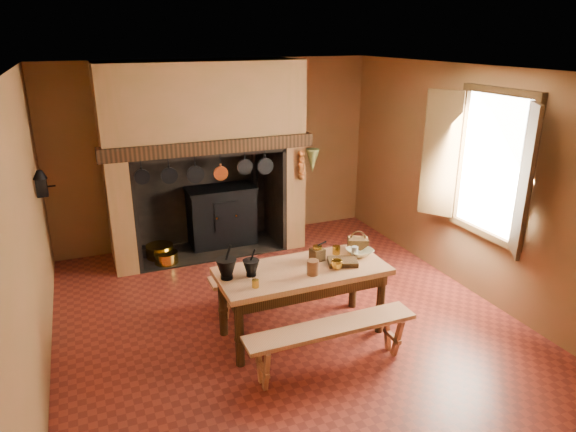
# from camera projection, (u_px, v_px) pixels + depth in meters

# --- Properties ---
(floor) EXTENTS (5.50, 5.50, 0.00)m
(floor) POSITION_uv_depth(u_px,v_px,m) (284.00, 319.00, 5.99)
(floor) COLOR maroon
(floor) RESTS_ON ground
(ceiling) EXTENTS (5.50, 5.50, 0.00)m
(ceiling) POSITION_uv_depth(u_px,v_px,m) (283.00, 70.00, 5.05)
(ceiling) COLOR silver
(ceiling) RESTS_ON back_wall
(back_wall) EXTENTS (5.00, 0.02, 2.80)m
(back_wall) POSITION_uv_depth(u_px,v_px,m) (217.00, 153.00, 7.91)
(back_wall) COLOR brown
(back_wall) RESTS_ON floor
(wall_left) EXTENTS (0.02, 5.50, 2.80)m
(wall_left) POSITION_uv_depth(u_px,v_px,m) (26.00, 238.00, 4.62)
(wall_left) COLOR brown
(wall_left) RESTS_ON floor
(wall_right) EXTENTS (0.02, 5.50, 2.80)m
(wall_right) POSITION_uv_depth(u_px,v_px,m) (469.00, 181.00, 6.42)
(wall_right) COLOR brown
(wall_right) RESTS_ON floor
(wall_front) EXTENTS (5.00, 0.02, 2.80)m
(wall_front) POSITION_uv_depth(u_px,v_px,m) (452.00, 337.00, 3.12)
(wall_front) COLOR brown
(wall_front) RESTS_ON floor
(chimney_breast) EXTENTS (2.95, 0.96, 2.80)m
(chimney_breast) POSITION_uv_depth(u_px,v_px,m) (203.00, 133.00, 7.28)
(chimney_breast) COLOR brown
(chimney_breast) RESTS_ON floor
(iron_range) EXTENTS (1.12, 0.55, 1.60)m
(iron_range) POSITION_uv_depth(u_px,v_px,m) (222.00, 215.00, 7.94)
(iron_range) COLOR black
(iron_range) RESTS_ON floor
(hearth_pans) EXTENTS (0.51, 0.62, 0.20)m
(hearth_pans) POSITION_uv_depth(u_px,v_px,m) (161.00, 254.00, 7.51)
(hearth_pans) COLOR #B28D29
(hearth_pans) RESTS_ON floor
(hanging_pans) EXTENTS (1.92, 0.29, 0.27)m
(hanging_pans) POSITION_uv_depth(u_px,v_px,m) (211.00, 172.00, 6.98)
(hanging_pans) COLOR black
(hanging_pans) RESTS_ON chimney_breast
(onion_string) EXTENTS (0.12, 0.10, 0.46)m
(onion_string) POSITION_uv_depth(u_px,v_px,m) (301.00, 165.00, 7.46)
(onion_string) COLOR #97551B
(onion_string) RESTS_ON chimney_breast
(herb_bunch) EXTENTS (0.20, 0.20, 0.35)m
(herb_bunch) POSITION_uv_depth(u_px,v_px,m) (312.00, 161.00, 7.51)
(herb_bunch) COLOR #525A2A
(herb_bunch) RESTS_ON chimney_breast
(window) EXTENTS (0.39, 1.75, 1.76)m
(window) POSITION_uv_depth(u_px,v_px,m) (485.00, 166.00, 5.91)
(window) COLOR white
(window) RESTS_ON wall_right
(wall_coffee_mill) EXTENTS (0.23, 0.16, 0.31)m
(wall_coffee_mill) POSITION_uv_depth(u_px,v_px,m) (41.00, 182.00, 5.96)
(wall_coffee_mill) COLOR black
(wall_coffee_mill) RESTS_ON wall_left
(work_table) EXTENTS (1.82, 0.81, 0.79)m
(work_table) POSITION_uv_depth(u_px,v_px,m) (302.00, 279.00, 5.49)
(work_table) COLOR tan
(work_table) RESTS_ON floor
(bench_front) EXTENTS (1.74, 0.31, 0.49)m
(bench_front) POSITION_uv_depth(u_px,v_px,m) (331.00, 336.00, 4.98)
(bench_front) COLOR tan
(bench_front) RESTS_ON floor
(bench_back) EXTENTS (1.70, 0.30, 0.48)m
(bench_back) POSITION_uv_depth(u_px,v_px,m) (280.00, 279.00, 6.16)
(bench_back) COLOR tan
(bench_back) RESTS_ON floor
(mortar_large) EXTENTS (0.21, 0.21, 0.36)m
(mortar_large) POSITION_uv_depth(u_px,v_px,m) (226.00, 268.00, 5.18)
(mortar_large) COLOR black
(mortar_large) RESTS_ON work_table
(mortar_small) EXTENTS (0.17, 0.17, 0.30)m
(mortar_small) POSITION_uv_depth(u_px,v_px,m) (251.00, 267.00, 5.25)
(mortar_small) COLOR black
(mortar_small) RESTS_ON work_table
(coffee_grinder) EXTENTS (0.19, 0.16, 0.21)m
(coffee_grinder) POSITION_uv_depth(u_px,v_px,m) (317.00, 253.00, 5.62)
(coffee_grinder) COLOR #3E2A13
(coffee_grinder) RESTS_ON work_table
(brass_mug_a) EXTENTS (0.09, 0.09, 0.08)m
(brass_mug_a) POSITION_uv_depth(u_px,v_px,m) (256.00, 284.00, 5.03)
(brass_mug_a) COLOR #B28D29
(brass_mug_a) RESTS_ON work_table
(brass_mug_b) EXTENTS (0.09, 0.09, 0.10)m
(brass_mug_b) POSITION_uv_depth(u_px,v_px,m) (336.00, 250.00, 5.79)
(brass_mug_b) COLOR #B28D29
(brass_mug_b) RESTS_ON work_table
(mixing_bowl) EXTENTS (0.32, 0.32, 0.07)m
(mixing_bowl) POSITION_uv_depth(u_px,v_px,m) (360.00, 252.00, 5.77)
(mixing_bowl) COLOR beige
(mixing_bowl) RESTS_ON work_table
(stoneware_crock) EXTENTS (0.14, 0.14, 0.16)m
(stoneware_crock) POSITION_uv_depth(u_px,v_px,m) (313.00, 267.00, 5.29)
(stoneware_crock) COLOR brown
(stoneware_crock) RESTS_ON work_table
(glass_jar) EXTENTS (0.09, 0.09, 0.13)m
(glass_jar) POSITION_uv_depth(u_px,v_px,m) (355.00, 252.00, 5.69)
(glass_jar) COLOR beige
(glass_jar) RESTS_ON work_table
(wicker_basket) EXTENTS (0.28, 0.25, 0.22)m
(wicker_basket) POSITION_uv_depth(u_px,v_px,m) (358.00, 243.00, 5.92)
(wicker_basket) COLOR #4A3316
(wicker_basket) RESTS_ON work_table
(wooden_tray) EXTENTS (0.37, 0.31, 0.05)m
(wooden_tray) POSITION_uv_depth(u_px,v_px,m) (343.00, 262.00, 5.54)
(wooden_tray) COLOR #3E2A13
(wooden_tray) RESTS_ON work_table
(brass_cup) EXTENTS (0.13, 0.13, 0.10)m
(brass_cup) POSITION_uv_depth(u_px,v_px,m) (337.00, 264.00, 5.42)
(brass_cup) COLOR #B28D29
(brass_cup) RESTS_ON work_table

